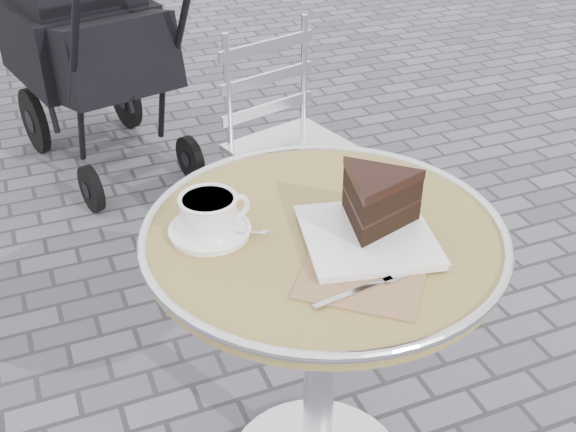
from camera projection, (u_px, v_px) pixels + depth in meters
name	position (u px, v px, depth m)	size (l,w,h in m)	color
cafe_table	(322.00, 296.00, 1.49)	(0.72, 0.72, 0.74)	silver
cappuccino_set	(210.00, 218.00, 1.37)	(0.17, 0.15, 0.08)	white
cake_plate_set	(374.00, 209.00, 1.36)	(0.34, 0.38, 0.13)	#936A50
bistro_chair	(280.00, 120.00, 2.37)	(0.44, 0.44, 0.80)	silver
baby_stroller	(91.00, 53.00, 2.95)	(0.69, 1.11, 1.07)	black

